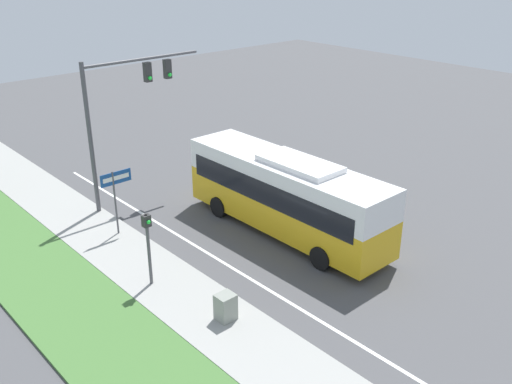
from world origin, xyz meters
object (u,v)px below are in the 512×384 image
(bus, at_px, (286,192))
(utility_cabinet, at_px, (226,307))
(pedestrian_signal, at_px, (148,238))
(street_sign, at_px, (116,189))
(signal_gantry, at_px, (122,103))

(bus, bearing_deg, utility_cabinet, -151.33)
(pedestrian_signal, relative_size, street_sign, 0.98)
(signal_gantry, bearing_deg, bus, -64.75)
(signal_gantry, distance_m, street_sign, 4.40)
(bus, height_order, street_sign, bus)
(street_sign, relative_size, utility_cabinet, 3.16)
(street_sign, bearing_deg, signal_gantry, 51.05)
(bus, xyz_separation_m, pedestrian_signal, (-6.69, 0.21, 0.08))
(bus, distance_m, signal_gantry, 8.52)
(bus, distance_m, utility_cabinet, 7.01)
(signal_gantry, xyz_separation_m, street_sign, (-2.11, -2.61, -2.84))
(bus, height_order, pedestrian_signal, bus)
(bus, xyz_separation_m, utility_cabinet, (-6.04, -3.30, -1.32))
(pedestrian_signal, bearing_deg, street_sign, 74.75)
(bus, bearing_deg, pedestrian_signal, 178.17)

